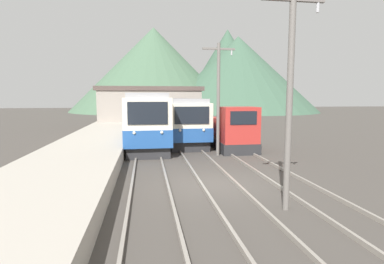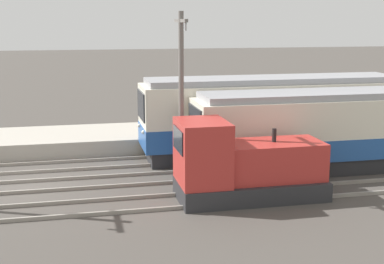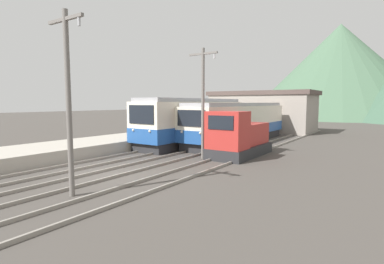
% 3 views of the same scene
% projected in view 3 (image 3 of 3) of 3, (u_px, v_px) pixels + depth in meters
% --- Properties ---
extents(ground_plane, '(200.00, 200.00, 0.00)m').
position_uv_depth(ground_plane, '(108.00, 174.00, 14.84)').
color(ground_plane, '#47423D').
extents(platform_left, '(4.50, 54.00, 0.80)m').
position_uv_depth(platform_left, '(40.00, 154.00, 18.31)').
color(platform_left, '#ADA599').
rests_on(platform_left, ground).
extents(track_left, '(1.54, 60.00, 0.14)m').
position_uv_depth(track_left, '(76.00, 166.00, 16.29)').
color(track_left, gray).
rests_on(track_left, ground).
extents(track_center, '(1.54, 60.00, 0.14)m').
position_uv_depth(track_center, '(110.00, 173.00, 14.72)').
color(track_center, gray).
rests_on(track_center, ground).
extents(track_right, '(1.54, 60.00, 0.14)m').
position_uv_depth(track_right, '(157.00, 182.00, 13.03)').
color(track_right, gray).
rests_on(track_right, ground).
extents(commuter_train_left, '(2.84, 12.85, 3.87)m').
position_uv_depth(commuter_train_left, '(194.00, 123.00, 25.55)').
color(commuter_train_left, '#28282B').
rests_on(commuter_train_left, ground).
extents(commuter_train_center, '(2.84, 15.08, 3.51)m').
position_uv_depth(commuter_train_center, '(239.00, 124.00, 26.45)').
color(commuter_train_center, '#28282B').
rests_on(commuter_train_center, ground).
extents(shunting_locomotive, '(2.40, 5.51, 3.00)m').
position_uv_depth(shunting_locomotive, '(239.00, 138.00, 19.60)').
color(shunting_locomotive, '#28282B').
rests_on(shunting_locomotive, ground).
extents(catenary_mast_near, '(2.00, 0.20, 6.85)m').
position_uv_depth(catenary_mast_near, '(68.00, 97.00, 10.96)').
color(catenary_mast_near, slate).
rests_on(catenary_mast_near, ground).
extents(catenary_mast_mid, '(2.00, 0.20, 6.85)m').
position_uv_depth(catenary_mast_mid, '(203.00, 99.00, 18.54)').
color(catenary_mast_mid, slate).
rests_on(catenary_mast_mid, ground).
extents(station_building, '(12.60, 6.30, 4.91)m').
position_uv_depth(station_building, '(262.00, 111.00, 37.16)').
color(station_building, gray).
rests_on(station_building, ground).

